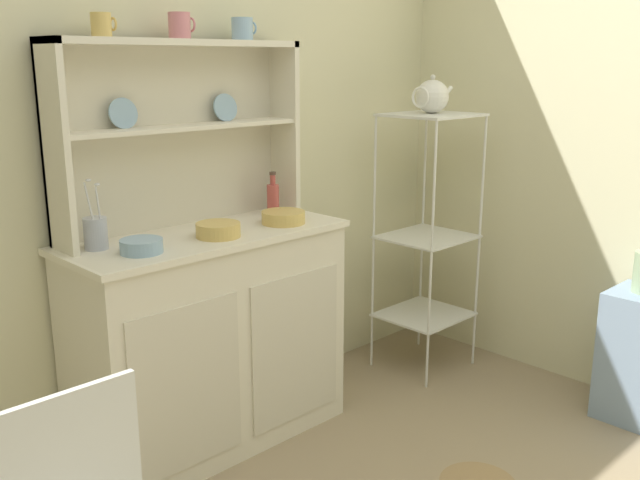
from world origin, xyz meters
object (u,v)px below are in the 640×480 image
Objects in this scene: bakers_rack at (427,221)px; jam_bottle at (273,198)px; hutch_cabinet at (211,337)px; cup_gold_0 at (102,25)px; porcelain_teapot at (432,96)px; bowl_mixing_large at (141,246)px; utensil_jar at (96,232)px; hutch_shelf_unit at (177,120)px.

bakers_rack is 6.98× the size of jam_bottle.
hutch_cabinet is 6.10× the size of jam_bottle.
cup_gold_0 is 1.52m from porcelain_teapot.
cup_gold_0 is 0.46× the size of jam_bottle.
bakers_rack is 0.59m from porcelain_teapot.
utensil_jar is (-0.08, 0.15, 0.03)m from bowl_mixing_large.
cup_gold_0 is (-0.30, -0.04, 0.33)m from hutch_shelf_unit.
bakers_rack is 8.70× the size of bowl_mixing_large.
hutch_cabinet is 0.84m from hutch_shelf_unit.
hutch_shelf_unit is 4.18× the size of porcelain_teapot.
porcelain_teapot is at bearing -9.86° from cup_gold_0.
cup_gold_0 is at bearing -172.04° from hutch_shelf_unit.
bakers_rack is 15.27× the size of cup_gold_0.
bakers_rack is at bearing -2.33° from bowl_mixing_large.
bakers_rack is 0.83m from jam_bottle.
jam_bottle is at bearing 0.64° from utensil_jar.
utensil_jar reaches higher than hutch_cabinet.
hutch_cabinet is 7.60× the size of bowl_mixing_large.
hutch_shelf_unit is 0.45m from cup_gold_0.
cup_gold_0 is 0.33× the size of utensil_jar.
utensil_jar is 1.64m from porcelain_teapot.
hutch_shelf_unit is at bearing 36.83° from bowl_mixing_large.
bowl_mixing_large is 1.56m from porcelain_teapot.
hutch_shelf_unit is at bearing 165.78° from bakers_rack.
utensil_jar is at bearing 169.11° from hutch_cabinet.
cup_gold_0 is 0.57× the size of bowl_mixing_large.
hutch_shelf_unit is 0.54m from utensil_jar.
utensil_jar is (-0.10, -0.05, -0.68)m from cup_gold_0.
cup_gold_0 reaches higher than utensil_jar.
jam_bottle is (0.40, 0.09, 0.49)m from hutch_cabinet.
utensil_jar is (-0.40, -0.09, -0.35)m from hutch_shelf_unit.
hutch_shelf_unit is at bearing 169.03° from jam_bottle.
porcelain_teapot is (1.18, -0.30, 0.06)m from hutch_shelf_unit.
hutch_cabinet is at bearing -22.21° from cup_gold_0.
cup_gold_0 reaches higher than bowl_mixing_large.
porcelain_teapot is at bearing -15.89° from jam_bottle.
porcelain_teapot is at bearing -7.63° from utensil_jar.
bowl_mixing_large reaches higher than hutch_cabinet.
hutch_shelf_unit is 4.10× the size of utensil_jar.
bowl_mixing_large is at bearing -60.63° from utensil_jar.
porcelain_teapot reaches higher than utensil_jar.
cup_gold_0 is at bearing 170.15° from bakers_rack.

